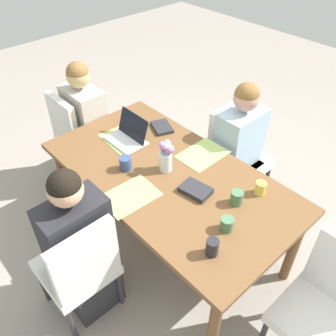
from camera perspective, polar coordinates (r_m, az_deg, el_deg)
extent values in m
plane|color=gray|center=(3.04, 0.00, -11.51)|extent=(10.00, 10.00, 0.00)
cube|color=brown|center=(2.51, 0.00, -1.22)|extent=(1.87, 1.00, 0.04)
cylinder|color=brown|center=(2.70, 19.62, -12.05)|extent=(0.07, 0.07, 0.71)
cylinder|color=brown|center=(3.47, -4.43, 4.18)|extent=(0.07, 0.07, 0.71)
cylinder|color=brown|center=(2.27, 7.42, -24.14)|extent=(0.07, 0.07, 0.71)
cylinder|color=brown|center=(3.15, -16.36, -2.05)|extent=(0.07, 0.07, 0.71)
cube|color=silver|center=(3.51, -13.11, 4.79)|extent=(0.44, 0.44, 0.08)
cube|color=silver|center=(3.30, -16.57, 7.18)|extent=(0.42, 0.06, 0.45)
cylinder|color=#333338|center=(3.85, -11.75, 4.39)|extent=(0.04, 0.04, 0.37)
cylinder|color=#333338|center=(3.59, -8.43, 1.82)|extent=(0.04, 0.04, 0.37)
cylinder|color=#333338|center=(3.72, -16.60, 1.99)|extent=(0.04, 0.04, 0.37)
cylinder|color=#333338|center=(3.45, -13.53, -0.86)|extent=(0.04, 0.04, 0.37)
cube|color=#2D2D33|center=(3.58, -12.17, 1.98)|extent=(0.34, 0.36, 0.45)
cube|color=#B7B2A8|center=(3.31, -13.30, 8.44)|extent=(0.40, 0.24, 0.50)
sphere|color=tan|center=(3.14, -14.34, 14.17)|extent=(0.20, 0.20, 0.20)
sphere|color=brown|center=(3.13, -14.43, 14.66)|extent=(0.19, 0.19, 0.19)
cube|color=silver|center=(2.46, -14.65, -15.22)|extent=(0.44, 0.44, 0.08)
cube|color=silver|center=(2.14, -13.17, -14.45)|extent=(0.06, 0.42, 0.45)
cylinder|color=#333338|center=(2.73, -19.51, -17.29)|extent=(0.04, 0.04, 0.37)
cylinder|color=#333338|center=(2.79, -12.53, -13.36)|extent=(0.04, 0.04, 0.37)
cylinder|color=#333338|center=(2.52, -15.31, -23.13)|extent=(0.04, 0.04, 0.37)
cylinder|color=#333338|center=(2.59, -7.77, -18.58)|extent=(0.04, 0.04, 0.37)
cube|color=#2D2D33|center=(2.62, -12.80, -16.86)|extent=(0.36, 0.34, 0.45)
cube|color=#232328|center=(2.25, -14.56, -10.21)|extent=(0.24, 0.40, 0.50)
sphere|color=#DFA37E|center=(1.99, -16.30, -3.36)|extent=(0.20, 0.20, 0.20)
sphere|color=black|center=(1.97, -16.46, -2.72)|extent=(0.19, 0.19, 0.19)
cube|color=silver|center=(3.19, 11.53, 0.90)|extent=(0.44, 0.44, 0.08)
cube|color=silver|center=(3.12, 9.45, 6.31)|extent=(0.06, 0.42, 0.45)
cylinder|color=#333338|center=(3.38, 15.53, -2.20)|extent=(0.04, 0.04, 0.37)
cylinder|color=#333338|center=(3.14, 11.53, -5.40)|extent=(0.04, 0.04, 0.37)
cylinder|color=#333338|center=(3.53, 10.59, 0.84)|extent=(0.04, 0.04, 0.37)
cylinder|color=#333338|center=(3.30, 6.42, -1.98)|extent=(0.04, 0.04, 0.37)
cube|color=#2D2D33|center=(3.27, 10.46, -2.06)|extent=(0.36, 0.34, 0.45)
cube|color=#99B7CC|center=(2.97, 11.54, 4.73)|extent=(0.24, 0.40, 0.50)
sphere|color=tan|center=(2.78, 12.54, 10.94)|extent=(0.20, 0.20, 0.20)
sphere|color=brown|center=(2.77, 12.63, 11.48)|extent=(0.19, 0.19, 0.19)
cube|color=silver|center=(2.37, 22.84, -21.62)|extent=(0.44, 0.44, 0.08)
cylinder|color=#333338|center=(2.49, 15.03, -24.63)|extent=(0.04, 0.04, 0.37)
cylinder|color=#333338|center=(2.68, 20.02, -18.98)|extent=(0.04, 0.04, 0.37)
cylinder|color=silver|center=(2.49, -0.42, 1.05)|extent=(0.09, 0.09, 0.14)
sphere|color=#B27AC6|center=(2.44, -0.77, 3.29)|extent=(0.05, 0.05, 0.05)
cylinder|color=#477A3D|center=(2.45, -0.76, 3.00)|extent=(0.01, 0.01, 0.03)
sphere|color=#B27AC6|center=(2.38, -0.95, 3.76)|extent=(0.05, 0.05, 0.05)
cylinder|color=#477A3D|center=(2.41, -0.94, 2.96)|extent=(0.01, 0.01, 0.08)
sphere|color=#B27AC6|center=(2.38, -0.41, 3.48)|extent=(0.05, 0.05, 0.05)
cylinder|color=#477A3D|center=(2.40, -0.41, 2.78)|extent=(0.01, 0.01, 0.07)
sphere|color=#B27AC6|center=(2.41, 0.27, 3.06)|extent=(0.07, 0.07, 0.07)
cylinder|color=#477A3D|center=(2.42, 0.27, 2.65)|extent=(0.01, 0.01, 0.04)
sphere|color=#B27AC6|center=(2.43, -0.21, 3.89)|extent=(0.06, 0.06, 0.06)
cylinder|color=#477A3D|center=(2.45, -0.21, 3.34)|extent=(0.01, 0.01, 0.06)
cube|color=#9EBC66|center=(2.84, -7.25, 4.60)|extent=(0.37, 0.28, 0.00)
cube|color=#9EBC66|center=(2.34, -6.17, -4.50)|extent=(0.28, 0.37, 0.00)
cube|color=#9EBC66|center=(2.68, 5.61, 2.21)|extent=(0.27, 0.36, 0.00)
cube|color=silver|center=(2.81, -6.84, 4.44)|extent=(0.32, 0.22, 0.02)
cube|color=black|center=(2.79, -5.70, 6.81)|extent=(0.31, 0.07, 0.19)
cylinder|color=#47704C|center=(2.14, 9.48, -8.92)|extent=(0.08, 0.08, 0.09)
cylinder|color=#33477A|center=(2.52, -6.89, 0.75)|extent=(0.09, 0.09, 0.10)
cylinder|color=#47704C|center=(2.30, 11.04, -4.72)|extent=(0.08, 0.08, 0.10)
cylinder|color=#232328|center=(2.01, 7.15, -12.58)|extent=(0.07, 0.07, 0.11)
cylinder|color=#DBC64C|center=(2.40, 14.70, -3.15)|extent=(0.07, 0.07, 0.09)
cube|color=#28282D|center=(2.35, 4.48, -3.55)|extent=(0.22, 0.17, 0.04)
cube|color=#28282D|center=(2.94, -0.99, 6.61)|extent=(0.24, 0.20, 0.03)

